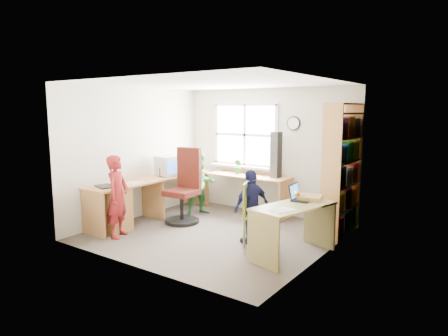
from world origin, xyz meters
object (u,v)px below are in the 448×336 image
Objects in this scene: bookshelf at (342,173)px; laptop_left at (109,183)px; person_green at (201,184)px; cd_tower at (276,155)px; l_desk at (145,199)px; laptop_right at (299,196)px; crt_monitor at (167,166)px; wooden_chair at (254,211)px; potted_plant at (238,167)px; swivel_chair at (185,190)px; right_desk at (293,219)px; person_red at (118,196)px; person_navy at (251,207)px.

bookshelf is 4.91× the size of laptop_left.
person_green is (0.56, 1.72, -0.21)m from laptop_left.
bookshelf reaches higher than cd_tower.
person_green is (-1.26, -0.64, -0.58)m from cd_tower.
l_desk is 2.75m from laptop_right.
cd_tower is at bearing 47.54° from l_desk.
l_desk is 0.72m from laptop_left.
crt_monitor is 1.00× the size of laptop_left.
bookshelf reaches higher than crt_monitor.
laptop_right is at bearing 1.74° from wooden_chair.
bookshelf is 4.94× the size of crt_monitor.
laptop_right is 2.28m from potted_plant.
laptop_left reaches higher than l_desk.
potted_plant is 0.80m from person_green.
swivel_chair is at bearing -124.84° from cd_tower.
cd_tower is at bearing 138.17° from right_desk.
laptop_left is 0.33× the size of person_red.
person_navy is at bearing 7.09° from l_desk.
laptop_right is at bearing 120.78° from person_navy.
l_desk is at bearing -133.44° from swivel_chair.
wooden_chair is 1.77m from cd_tower.
bookshelf reaches higher than wooden_chair.
person_red is at bearing -0.26° from laptop_left.
person_green is at bearing 72.41° from l_desk.
person_red reaches higher than laptop_right.
swivel_chair reaches higher than crt_monitor.
l_desk is 2.64× the size of person_navy.
l_desk is 8.18× the size of laptop_right.
potted_plant is (-2.15, 0.24, -0.11)m from bookshelf.
bookshelf is at bearing 21.46° from crt_monitor.
swivel_chair is 3.10× the size of crt_monitor.
swivel_chair is 1.60m from person_navy.
right_desk is at bearing -97.95° from bookshelf.
person_red is at bearing -142.16° from bookshelf.
person_red reaches higher than laptop_left.
laptop_right is (2.70, 0.44, 0.32)m from l_desk.
swivel_chair is 1.30m from person_red.
cd_tower reaches higher than laptop_left.
crt_monitor reaches higher than person_navy.
laptop_left is at bearing -53.50° from person_navy.
l_desk is 2.27× the size of person_red.
laptop_left is (-2.98, -0.71, 0.29)m from right_desk.
cd_tower is (1.76, 1.03, 0.23)m from crt_monitor.
person_red is 1.16× the size of person_navy.
bookshelf reaches higher than person_green.
laptop_left reaches higher than right_desk.
person_green is (-1.73, 0.93, 0.09)m from wooden_chair.
right_desk is 3.14× the size of laptop_left.
person_red is 1.09× the size of person_green.
laptop_left reaches higher than wooden_chair.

